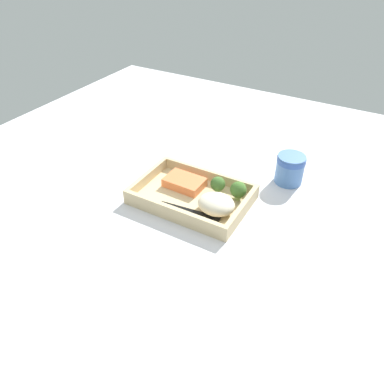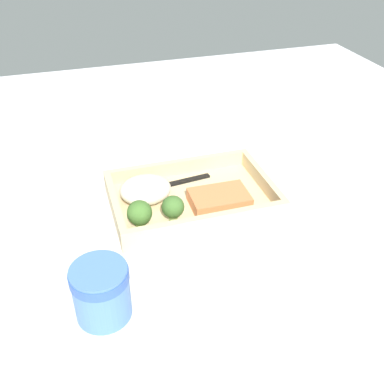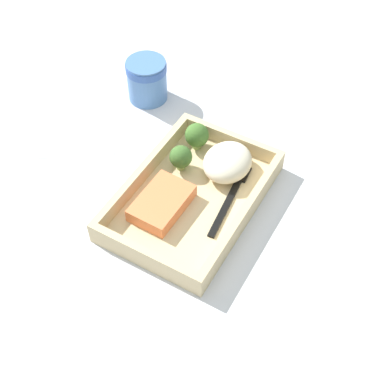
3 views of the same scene
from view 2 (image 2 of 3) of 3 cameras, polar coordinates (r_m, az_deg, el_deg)
ground_plane at (r=82.50cm, az=-0.00°, el=-2.12°), size 160.00×160.00×2.00cm
takeout_tray at (r=81.56cm, az=-0.00°, el=-1.22°), size 28.85×19.55×1.20cm
tray_rim at (r=80.39cm, az=-0.00°, el=-0.04°), size 28.85×19.55×2.86cm
salmon_fillet at (r=79.22cm, az=3.49°, el=-0.92°), size 10.36×7.01×2.36cm
mashed_potatoes at (r=80.16cm, az=-5.94°, el=0.30°), size 9.20×7.84×4.41cm
broccoli_floret_1 at (r=74.81cm, az=-2.43°, el=-1.96°), size 3.84×3.84×4.62cm
broccoli_floret_2 at (r=73.70cm, az=-6.67°, el=-2.71°), size 4.18×4.18×4.93cm
fork at (r=84.57cm, az=-3.37°, el=0.84°), size 15.89×3.38×0.44cm
paper_cup at (r=61.06cm, az=-11.48°, el=-12.06°), size 7.70×7.70×8.17cm
receipt_slip at (r=63.69cm, az=4.74°, el=-14.70°), size 15.20×17.03×0.24cm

